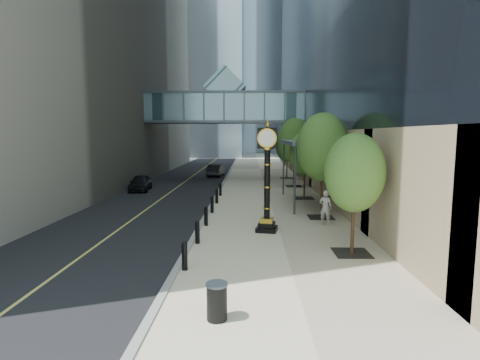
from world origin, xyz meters
The scene contains 14 objects.
ground centered at (0.00, 0.00, 0.00)m, with size 320.00×320.00×0.00m, color gray.
road centered at (-7.00, 40.00, 0.01)m, with size 8.00×180.00×0.02m, color black.
sidewalk centered at (1.00, 40.00, 0.03)m, with size 8.00×180.00×0.06m, color beige.
curb centered at (-3.00, 40.00, 0.04)m, with size 0.25×180.00×0.07m, color gray.
distant_tower_c centered at (-6.00, 120.00, 32.50)m, with size 22.00×22.00×65.00m, color silver.
skywalk centered at (-3.00, 28.00, 7.71)m, with size 17.00×4.20×5.80m.
entrance_canopy centered at (3.48, 14.00, 4.19)m, with size 3.00×8.00×4.38m.
bollard_row centered at (-2.70, 9.00, 0.51)m, with size 0.20×16.20×0.90m.
street_trees centered at (3.60, 16.43, 3.79)m, with size 3.01×28.35×6.19m.
street_clock centered at (0.39, 6.37, 2.32)m, with size 1.15×1.15×5.22m.
trash_bin centered at (-1.28, -2.48, 0.51)m, with size 0.52×0.52×0.90m, color black.
pedestrian centered at (3.50, 7.75, 0.97)m, with size 0.66×0.44×1.82m, color #A6A098.
car_near centered at (-9.73, 19.80, 0.68)m, with size 1.57×3.90×1.33m, color black.
car_far centered at (-4.32, 31.21, 0.71)m, with size 1.46×4.18×1.38m, color black.
Camera 1 is at (-0.47, -11.46, 4.72)m, focal length 28.00 mm.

